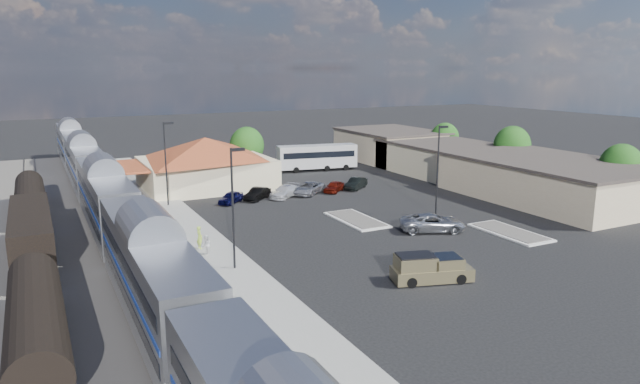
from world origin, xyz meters
name	(u,v)px	position (x,y,z in m)	size (l,w,h in m)	color
ground	(330,231)	(0.00, 0.00, 0.00)	(280.00, 280.00, 0.00)	black
railbed	(72,238)	(-21.00, 8.00, 0.06)	(16.00, 100.00, 0.12)	#4C4944
platform	(181,230)	(-12.00, 6.00, 0.09)	(5.50, 92.00, 0.18)	gray
passenger_train	(106,202)	(-18.00, 8.44, 2.87)	(3.00, 104.00, 5.55)	silver
freight_cars	(32,238)	(-24.00, 2.48, 1.93)	(2.80, 46.00, 4.00)	black
station_depot	(205,162)	(-4.56, 24.00, 3.13)	(18.35, 12.24, 6.20)	beige
buildings_east	(465,161)	(28.00, 14.28, 2.27)	(14.40, 51.40, 4.80)	#C6B28C
traffic_island_south	(356,219)	(4.00, 2.00, 0.10)	(3.30, 7.50, 0.21)	silver
traffic_island_north	(510,232)	(14.00, -8.00, 0.10)	(3.30, 7.50, 0.21)	silver
lamp_plat_s	(234,199)	(-10.90, -6.00, 5.34)	(1.08, 0.25, 9.00)	black
lamp_plat_n	(166,157)	(-10.90, 16.00, 5.34)	(1.08, 0.25, 9.00)	black
lamp_lot	(439,163)	(12.10, 0.00, 5.34)	(1.08, 0.25, 9.00)	black
tree_east_a	(621,166)	(34.00, -4.00, 3.89)	(4.56, 4.56, 6.42)	#382314
tree_east_b	(512,146)	(34.00, 12.00, 4.22)	(4.94, 4.94, 6.96)	#382314
tree_east_c	(445,138)	(34.00, 26.00, 3.76)	(4.41, 4.41, 6.21)	#382314
tree_depot	(247,146)	(3.00, 30.00, 4.02)	(4.71, 4.71, 6.63)	#382314
pickup_truck	(432,269)	(0.46, -14.22, 0.90)	(5.84, 3.49, 1.90)	#928559
suv	(433,223)	(8.21, -4.36, 0.82)	(2.71, 5.87, 1.63)	#AAADB2
coach_bus	(317,156)	(13.03, 28.46, 2.11)	(11.66, 4.43, 3.66)	silver
person_a	(200,237)	(-12.02, -0.34, 1.12)	(0.68, 0.45, 1.88)	#ABD141
person_b	(206,245)	(-11.99, -2.11, 0.97)	(0.77, 0.60, 1.59)	silver
parked_car_a	(231,197)	(-4.53, 14.49, 0.64)	(1.50, 3.73, 1.27)	#0C0D40
parked_car_b	(257,194)	(-1.33, 14.79, 0.67)	(1.42, 4.07, 1.34)	black
parked_car_c	(285,191)	(1.87, 14.49, 0.68)	(1.92, 4.71, 1.37)	white
parked_car_d	(309,188)	(5.07, 14.79, 0.70)	(2.33, 5.05, 1.40)	#919399
parked_car_e	(334,187)	(8.27, 14.49, 0.64)	(1.51, 3.76, 1.28)	maroon
parked_car_f	(356,183)	(11.47, 14.79, 0.69)	(1.45, 4.17, 1.37)	black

